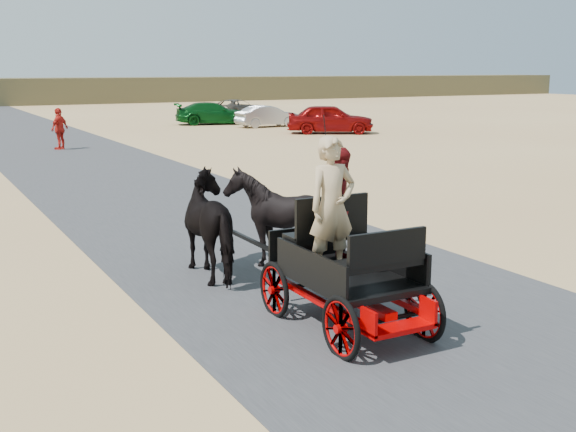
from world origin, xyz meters
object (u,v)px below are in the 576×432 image
pedestrian (60,129)px  carriage (346,300)px  car_b (267,116)px  car_c (213,113)px  car_d (237,108)px  car_a (330,119)px  horse_left (217,225)px  horse_right (277,218)px

pedestrian → carriage: bearing=45.0°
carriage → car_b: 32.82m
car_c → car_d: (3.78, 4.97, -0.04)m
car_d → car_a: bearing=145.6°
carriage → pedestrian: size_ratio=1.39×
carriage → horse_left: horse_left is taller
car_d → carriage: bearing=126.7°
car_a → horse_left: bearing=173.5°
carriage → car_a: car_a is taller
car_d → car_c: bearing=111.7°
pedestrian → car_d: (14.64, 14.61, -0.25)m
horse_right → car_c: (11.25, 29.97, -0.19)m
horse_right → car_a: horse_right is taller
carriage → car_d: (15.58, 37.94, 0.25)m
car_c → car_b: bearing=-134.6°
pedestrian → horse_left: bearing=43.1°
car_a → car_c: bearing=48.3°
horse_right → car_d: bearing=-113.3°
horse_left → horse_right: 1.10m
car_b → pedestrian: bearing=114.0°
pedestrian → car_a: bearing=141.8°
horse_left → car_a: horse_left is taller
pedestrian → car_c: bearing=178.9°
horse_right → car_c: size_ratio=0.37×
carriage → horse_left: size_ratio=1.20×
car_a → car_c: size_ratio=0.98×
pedestrian → car_b: 14.41m
car_a → car_c: 9.05m
carriage → car_d: bearing=67.7°
carriage → horse_right: 3.09m
horse_right → car_b: (13.27, 26.76, -0.24)m
car_a → car_d: bearing=25.7°
car_c → horse_right: bearing=172.6°
horse_left → pedestrian: pedestrian is taller
carriage → car_a: (14.78, 24.43, 0.40)m
pedestrian → car_c: pedestrian is taller
car_b → car_d: size_ratio=0.84×
horse_left → car_c: horse_left is taller
carriage → car_a: 28.55m
pedestrian → car_b: pedestrian is taller
horse_right → car_d: horse_right is taller
horse_right → carriage: bearing=79.6°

